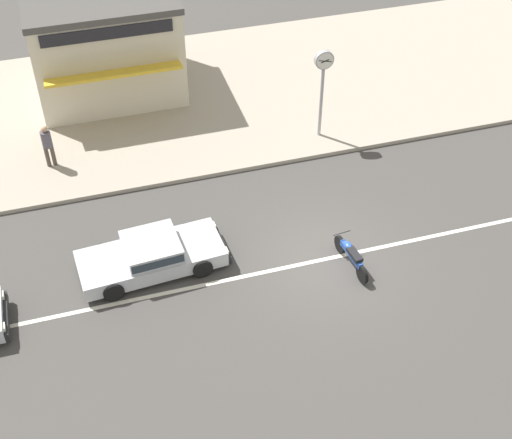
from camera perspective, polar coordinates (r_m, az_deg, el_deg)
ground_plane at (r=21.49m, az=5.51°, el=-3.19°), size 160.00×160.00×0.00m
lane_centre_stripe at (r=21.48m, az=5.51°, el=-3.18°), size 50.40×0.14×0.01m
kerb_strip at (r=28.79m, az=-1.45°, el=10.26°), size 68.00×10.00×0.15m
sedan_silver_0 at (r=20.99m, az=-8.31°, el=-2.80°), size 4.43×2.06×1.06m
motorcycle_0 at (r=21.09m, az=7.61°, el=-2.85°), size 0.56×1.91×0.80m
street_clock at (r=24.88m, az=5.39°, el=11.59°), size 0.66×0.22×3.37m
pedestrian_near_clock at (r=25.09m, az=-16.36°, el=5.89°), size 0.34×0.34×1.61m
shopfront_corner_warung at (r=28.44m, az=-12.01°, el=13.72°), size 5.49×5.24×3.98m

